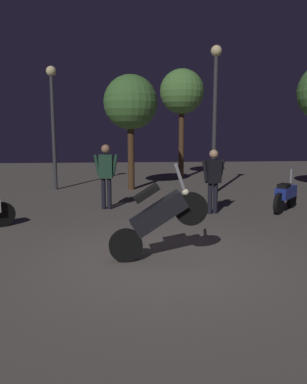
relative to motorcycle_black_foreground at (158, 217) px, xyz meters
name	(u,v)px	position (x,y,z in m)	size (l,w,h in m)	color
ground_plane	(162,262)	(0.05, -0.12, -0.74)	(40.00, 40.00, 0.00)	#605951
motorcycle_black_foreground	(158,217)	(0.00, 0.00, 0.00)	(1.66, 0.37, 1.63)	black
motorcycle_blue_parked_left	(286,195)	(3.81, 3.69, -0.31)	(1.17, 1.31, 1.11)	black
person_rider_beside	(106,171)	(-1.01, 4.34, 0.33)	(0.68, 0.28, 1.78)	black
person_bystander_far	(213,176)	(1.76, 3.51, 0.25)	(0.66, 0.33, 1.67)	black
streetlamp_near	(53,111)	(-3.01, 8.09, 2.09)	(0.36, 0.36, 4.39)	#38383D
streetlamp_far	(215,101)	(2.51, 6.56, 2.36)	(0.36, 0.36, 4.86)	#38383D
tree_left_bg	(182,93)	(2.08, 10.87, 3.02)	(1.93, 1.93, 4.78)	#4C331E
tree_right_bg	(131,103)	(-0.23, 7.85, 2.36)	(1.93, 1.93, 4.11)	#4C331E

